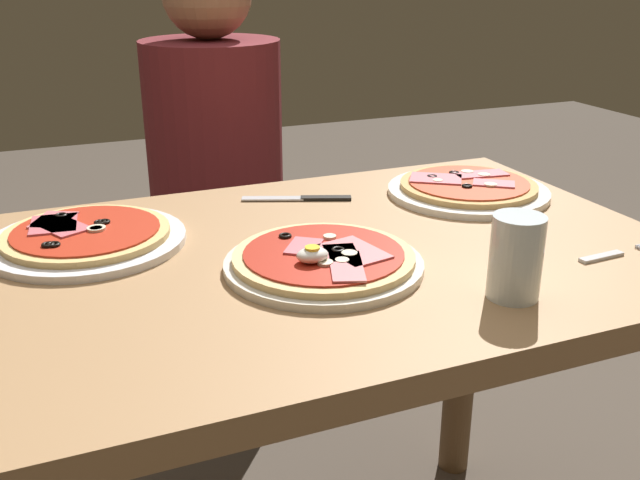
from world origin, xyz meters
name	(u,v)px	position (x,y,z in m)	size (l,w,h in m)	color
dining_table	(319,333)	(0.00, 0.00, 0.61)	(1.07, 0.71, 0.75)	#9E754C
pizza_foreground	(324,261)	(-0.02, -0.07, 0.76)	(0.28, 0.28, 0.05)	silver
pizza_across_left	(86,237)	(-0.31, 0.16, 0.76)	(0.29, 0.29, 0.03)	white
pizza_across_right	(468,188)	(0.35, 0.15, 0.76)	(0.29, 0.29, 0.03)	white
water_glass_near	(515,262)	(0.17, -0.24, 0.80)	(0.07, 0.07, 0.11)	silver
fork	(616,254)	(0.39, -0.18, 0.75)	(0.16, 0.02, 0.00)	silver
knife	(304,198)	(0.07, 0.23, 0.75)	(0.19, 0.09, 0.01)	silver
diner_person	(219,215)	(0.03, 0.74, 0.56)	(0.32, 0.32, 1.18)	black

